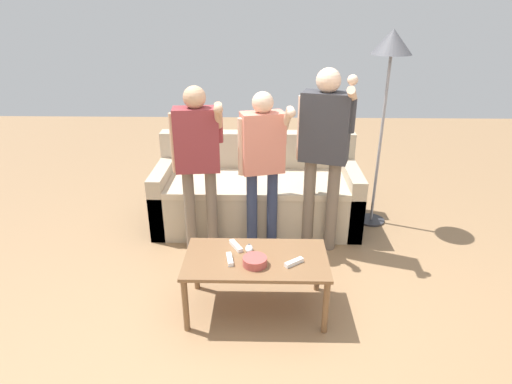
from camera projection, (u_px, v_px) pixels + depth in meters
ground_plane at (269, 312)px, 3.19m from camera, size 12.00×12.00×0.00m
couch at (257, 194)px, 4.40m from camera, size 2.03×0.86×0.89m
coffee_table at (256, 264)px, 3.08m from camera, size 1.03×0.55×0.45m
snack_bowl at (255, 261)px, 2.96m from camera, size 0.17×0.17×0.06m
game_remote_nunchuk at (249, 249)px, 3.12m from camera, size 0.06×0.09×0.05m
floor_lamp at (391, 56)px, 3.86m from camera, size 0.37×0.37×1.91m
player_left at (198, 152)px, 3.64m from camera, size 0.47×0.34×1.51m
player_center at (263, 155)px, 3.68m from camera, size 0.47×0.32×1.46m
player_right at (325, 141)px, 3.65m from camera, size 0.48×0.43×1.65m
game_remote_wand_near at (230, 259)px, 3.01m from camera, size 0.06×0.15×0.03m
game_remote_wand_far at (294, 262)px, 2.97m from camera, size 0.14×0.12×0.03m
game_remote_wand_spare at (236, 246)px, 3.18m from camera, size 0.11×0.16×0.03m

